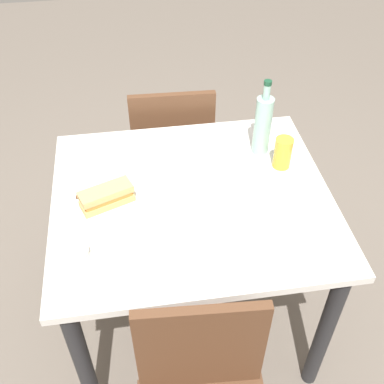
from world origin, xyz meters
The scene contains 10 objects.
ground_plane centered at (0.00, 0.00, 0.00)m, with size 8.00×8.00×0.00m, color #6B6056.
dining_table centered at (0.00, 0.00, 0.64)m, with size 1.00×0.88×0.76m.
chair_far centered at (0.00, 0.63, 0.49)m, with size 0.42×0.42×0.86m.
plate_near centered at (-0.30, -0.01, 0.77)m, with size 0.25×0.25×0.01m, color silver.
baguette_sandwich_near centered at (-0.30, -0.01, 0.81)m, with size 0.20×0.13×0.07m.
knife_near centered at (-0.33, 0.04, 0.78)m, with size 0.18×0.03×0.01m.
water_bottle centered at (0.31, 0.22, 0.89)m, with size 0.07×0.07×0.31m.
beer_glass centered at (0.36, 0.12, 0.82)m, with size 0.07×0.07×0.12m, color gold.
olive_bowl centered at (-0.40, -0.22, 0.78)m, with size 0.08×0.08×0.03m, color silver.
paper_napkin centered at (0.19, -0.15, 0.76)m, with size 0.14×0.14×0.00m, color white.
Camera 1 is at (-0.18, -1.21, 1.92)m, focal length 43.95 mm.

